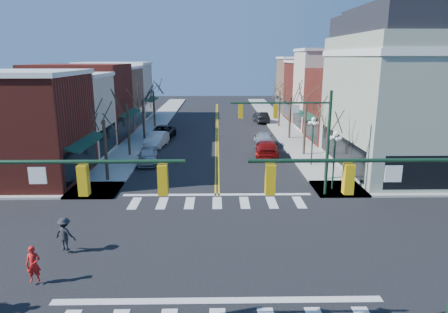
{
  "coord_description": "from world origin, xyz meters",
  "views": [
    {
      "loc": [
        0.02,
        -18.4,
        9.29
      ],
      "look_at": [
        0.47,
        7.53,
        2.8
      ],
      "focal_mm": 32.0,
      "sensor_mm": 36.0,
      "label": 1
    }
  ],
  "objects_px": {
    "lamppost_corner": "(335,150)",
    "car_left_mid": "(157,139)",
    "car_right_far": "(261,117)",
    "pedestrian_red_a": "(33,264)",
    "lamppost_midblock": "(313,133)",
    "car_left_far": "(162,132)",
    "pedestrian_dark_b": "(65,234)",
    "car_left_near": "(148,156)",
    "car_right_mid": "(264,138)",
    "car_right_near": "(267,148)",
    "victorian_corner": "(417,90)"
  },
  "relations": [
    {
      "from": "lamppost_corner",
      "to": "car_left_mid",
      "type": "bearing_deg",
      "value": 134.76
    },
    {
      "from": "car_right_far",
      "to": "pedestrian_red_a",
      "type": "bearing_deg",
      "value": 65.41
    },
    {
      "from": "lamppost_midblock",
      "to": "pedestrian_red_a",
      "type": "height_order",
      "value": "lamppost_midblock"
    },
    {
      "from": "car_left_far",
      "to": "car_right_far",
      "type": "distance_m",
      "value": 17.29
    },
    {
      "from": "pedestrian_red_a",
      "to": "car_right_far",
      "type": "bearing_deg",
      "value": 61.59
    },
    {
      "from": "lamppost_midblock",
      "to": "car_left_mid",
      "type": "height_order",
      "value": "lamppost_midblock"
    },
    {
      "from": "car_left_mid",
      "to": "pedestrian_red_a",
      "type": "bearing_deg",
      "value": -85.36
    },
    {
      "from": "pedestrian_dark_b",
      "to": "car_right_far",
      "type": "bearing_deg",
      "value": -91.06
    },
    {
      "from": "lamppost_corner",
      "to": "car_left_near",
      "type": "height_order",
      "value": "lamppost_corner"
    },
    {
      "from": "lamppost_midblock",
      "to": "car_right_far",
      "type": "bearing_deg",
      "value": 94.28
    },
    {
      "from": "lamppost_corner",
      "to": "car_right_mid",
      "type": "distance_m",
      "value": 15.34
    },
    {
      "from": "car_left_far",
      "to": "pedestrian_red_a",
      "type": "height_order",
      "value": "pedestrian_red_a"
    },
    {
      "from": "car_right_near",
      "to": "pedestrian_dark_b",
      "type": "bearing_deg",
      "value": 63.59
    },
    {
      "from": "car_right_mid",
      "to": "car_left_mid",
      "type": "bearing_deg",
      "value": 3.34
    },
    {
      "from": "pedestrian_red_a",
      "to": "car_left_near",
      "type": "bearing_deg",
      "value": 75.68
    },
    {
      "from": "victorian_corner",
      "to": "pedestrian_dark_b",
      "type": "bearing_deg",
      "value": -147.84
    },
    {
      "from": "victorian_corner",
      "to": "car_left_far",
      "type": "distance_m",
      "value": 26.94
    },
    {
      "from": "car_left_near",
      "to": "pedestrian_red_a",
      "type": "distance_m",
      "value": 19.59
    },
    {
      "from": "car_left_mid",
      "to": "car_right_mid",
      "type": "bearing_deg",
      "value": 7.9
    },
    {
      "from": "car_left_far",
      "to": "pedestrian_dark_b",
      "type": "xyz_separation_m",
      "value": [
        -0.96,
        -27.9,
        0.23
      ]
    },
    {
      "from": "car_left_far",
      "to": "pedestrian_dark_b",
      "type": "distance_m",
      "value": 27.92
    },
    {
      "from": "car_left_mid",
      "to": "pedestrian_red_a",
      "type": "relative_size",
      "value": 2.98
    },
    {
      "from": "lamppost_corner",
      "to": "car_left_near",
      "type": "xyz_separation_m",
      "value": [
        -14.38,
        7.72,
        -2.23
      ]
    },
    {
      "from": "car_left_near",
      "to": "pedestrian_dark_b",
      "type": "bearing_deg",
      "value": -100.27
    },
    {
      "from": "car_right_near",
      "to": "victorian_corner",
      "type": "bearing_deg",
      "value": 165.69
    },
    {
      "from": "victorian_corner",
      "to": "car_right_far",
      "type": "xyz_separation_m",
      "value": [
        -10.1,
        24.53,
        -5.89
      ]
    },
    {
      "from": "car_right_mid",
      "to": "car_right_far",
      "type": "bearing_deg",
      "value": -92.44
    },
    {
      "from": "car_left_near",
      "to": "car_right_near",
      "type": "bearing_deg",
      "value": 6.92
    },
    {
      "from": "lamppost_midblock",
      "to": "pedestrian_dark_b",
      "type": "distance_m",
      "value": 22.05
    },
    {
      "from": "car_left_mid",
      "to": "car_left_near",
      "type": "bearing_deg",
      "value": -80.92
    },
    {
      "from": "car_left_mid",
      "to": "car_right_near",
      "type": "distance_m",
      "value": 12.05
    },
    {
      "from": "car_right_mid",
      "to": "pedestrian_dark_b",
      "type": "relative_size",
      "value": 2.86
    },
    {
      "from": "victorian_corner",
      "to": "pedestrian_red_a",
      "type": "bearing_deg",
      "value": -143.56
    },
    {
      "from": "lamppost_midblock",
      "to": "car_right_mid",
      "type": "distance_m",
      "value": 9.19
    },
    {
      "from": "car_right_mid",
      "to": "car_right_far",
      "type": "distance_m",
      "value": 15.75
    },
    {
      "from": "car_left_near",
      "to": "car_left_far",
      "type": "distance_m",
      "value": 11.19
    },
    {
      "from": "lamppost_midblock",
      "to": "car_left_near",
      "type": "bearing_deg",
      "value": 175.17
    },
    {
      "from": "car_left_far",
      "to": "pedestrian_dark_b",
      "type": "bearing_deg",
      "value": -87.25
    },
    {
      "from": "victorian_corner",
      "to": "pedestrian_red_a",
      "type": "relative_size",
      "value": 9.06
    },
    {
      "from": "lamppost_corner",
      "to": "car_left_mid",
      "type": "distance_m",
      "value": 20.85
    },
    {
      "from": "car_left_near",
      "to": "lamppost_midblock",
      "type": "bearing_deg",
      "value": -11.08
    },
    {
      "from": "lamppost_corner",
      "to": "car_left_mid",
      "type": "height_order",
      "value": "lamppost_corner"
    },
    {
      "from": "car_left_mid",
      "to": "car_right_far",
      "type": "bearing_deg",
      "value": 58.3
    },
    {
      "from": "car_right_mid",
      "to": "car_left_near",
      "type": "bearing_deg",
      "value": 35.29
    },
    {
      "from": "victorian_corner",
      "to": "car_left_near",
      "type": "height_order",
      "value": "victorian_corner"
    },
    {
      "from": "victorian_corner",
      "to": "car_left_near",
      "type": "xyz_separation_m",
      "value": [
        -22.68,
        1.72,
        -5.93
      ]
    },
    {
      "from": "victorian_corner",
      "to": "car_right_far",
      "type": "bearing_deg",
      "value": 112.38
    },
    {
      "from": "car_right_far",
      "to": "car_left_near",
      "type": "bearing_deg",
      "value": 54.86
    },
    {
      "from": "car_right_mid",
      "to": "lamppost_midblock",
      "type": "bearing_deg",
      "value": 113.85
    },
    {
      "from": "victorian_corner",
      "to": "lamppost_midblock",
      "type": "bearing_deg",
      "value": 176.55
    }
  ]
}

